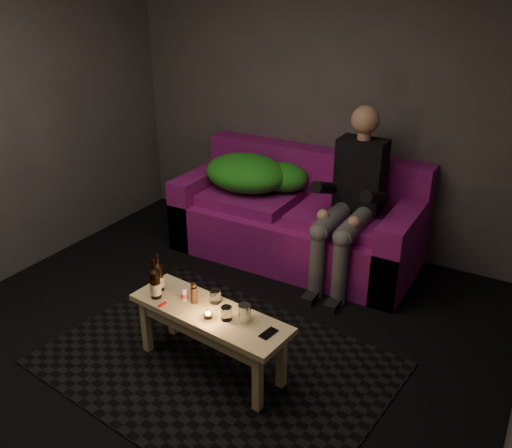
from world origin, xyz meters
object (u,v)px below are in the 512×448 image
at_px(beer_bottle_a, 159,277).
at_px(sofa, 299,220).
at_px(coffee_table, 210,321).
at_px(beer_bottle_b, 155,283).
at_px(steel_cup, 245,313).
at_px(person, 352,196).

bearing_deg(beer_bottle_a, sofa, 83.09).
relative_size(coffee_table, beer_bottle_b, 4.02).
bearing_deg(sofa, coffee_table, -82.61).
bearing_deg(steel_cup, sofa, 105.31).
relative_size(person, coffee_table, 1.28).
bearing_deg(steel_cup, coffee_table, -174.05).
bearing_deg(steel_cup, beer_bottle_b, -173.87).
bearing_deg(steel_cup, person, 87.16).
height_order(sofa, person, person).
distance_m(person, coffee_table, 1.67).
bearing_deg(person, sofa, 162.20).
distance_m(sofa, person, 0.72).
distance_m(person, beer_bottle_b, 1.80).
distance_m(beer_bottle_a, steel_cup, 0.69).
distance_m(coffee_table, beer_bottle_a, 0.48).
xyz_separation_m(person, beer_bottle_b, (-0.72, -1.63, -0.20)).
bearing_deg(beer_bottle_b, sofa, 84.74).
bearing_deg(beer_bottle_b, beer_bottle_a, 116.59).
bearing_deg(sofa, beer_bottle_a, -96.91).
height_order(sofa, beer_bottle_b, sofa).
distance_m(sofa, beer_bottle_a, 1.75).
xyz_separation_m(coffee_table, beer_bottle_a, (-0.44, 0.04, 0.18)).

